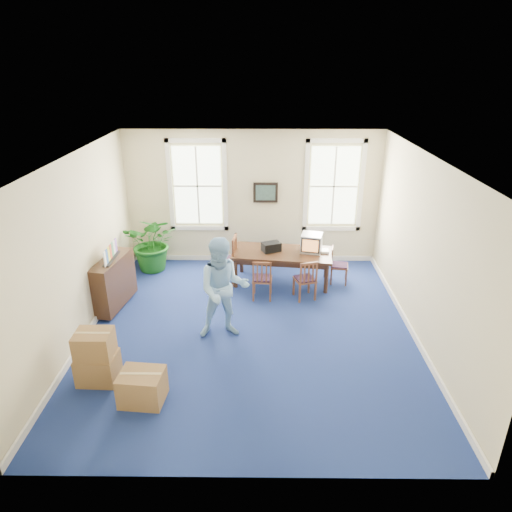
{
  "coord_description": "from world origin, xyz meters",
  "views": [
    {
      "loc": [
        0.18,
        -7.24,
        4.66
      ],
      "look_at": [
        0.1,
        0.6,
        1.25
      ],
      "focal_mm": 32.0,
      "sensor_mm": 36.0,
      "label": 1
    }
  ],
  "objects_px": {
    "conference_table": "(282,267)",
    "cardboard_boxes": "(113,351)",
    "man": "(223,289)",
    "crt_tv": "(312,243)",
    "chair_near_left": "(262,278)",
    "credenza": "(114,284)",
    "potted_plant": "(153,243)"
  },
  "relations": [
    {
      "from": "man",
      "to": "crt_tv",
      "type": "bearing_deg",
      "value": 44.06
    },
    {
      "from": "crt_tv",
      "to": "credenza",
      "type": "xyz_separation_m",
      "value": [
        -4.06,
        -1.18,
        -0.44
      ]
    },
    {
      "from": "potted_plant",
      "to": "cardboard_boxes",
      "type": "relative_size",
      "value": 0.86
    },
    {
      "from": "chair_near_left",
      "to": "potted_plant",
      "type": "relative_size",
      "value": 0.66
    },
    {
      "from": "credenza",
      "to": "potted_plant",
      "type": "xyz_separation_m",
      "value": [
        0.42,
        1.78,
        0.19
      ]
    },
    {
      "from": "conference_table",
      "to": "crt_tv",
      "type": "height_order",
      "value": "crt_tv"
    },
    {
      "from": "credenza",
      "to": "conference_table",
      "type": "bearing_deg",
      "value": 27.54
    },
    {
      "from": "crt_tv",
      "to": "cardboard_boxes",
      "type": "xyz_separation_m",
      "value": [
        -3.42,
        -3.39,
        -0.48
      ]
    },
    {
      "from": "credenza",
      "to": "potted_plant",
      "type": "height_order",
      "value": "potted_plant"
    },
    {
      "from": "cardboard_boxes",
      "to": "crt_tv",
      "type": "bearing_deg",
      "value": 44.77
    },
    {
      "from": "chair_near_left",
      "to": "man",
      "type": "relative_size",
      "value": 0.48
    },
    {
      "from": "man",
      "to": "credenza",
      "type": "distance_m",
      "value": 2.54
    },
    {
      "from": "credenza",
      "to": "crt_tv",
      "type": "bearing_deg",
      "value": 25.44
    },
    {
      "from": "chair_near_left",
      "to": "credenza",
      "type": "bearing_deg",
      "value": 10.57
    },
    {
      "from": "conference_table",
      "to": "chair_near_left",
      "type": "relative_size",
      "value": 2.4
    },
    {
      "from": "conference_table",
      "to": "crt_tv",
      "type": "distance_m",
      "value": 0.86
    },
    {
      "from": "conference_table",
      "to": "man",
      "type": "xyz_separation_m",
      "value": [
        -1.13,
        -2.15,
        0.57
      ]
    },
    {
      "from": "conference_table",
      "to": "credenza",
      "type": "bearing_deg",
      "value": -154.28
    },
    {
      "from": "conference_table",
      "to": "crt_tv",
      "type": "relative_size",
      "value": 4.52
    },
    {
      "from": "chair_near_left",
      "to": "cardboard_boxes",
      "type": "xyz_separation_m",
      "value": [
        -2.34,
        -2.61,
        0.01
      ]
    },
    {
      "from": "conference_table",
      "to": "credenza",
      "type": "distance_m",
      "value": 3.6
    },
    {
      "from": "conference_table",
      "to": "man",
      "type": "bearing_deg",
      "value": -110.29
    },
    {
      "from": "conference_table",
      "to": "cardboard_boxes",
      "type": "bearing_deg",
      "value": -122.34
    },
    {
      "from": "conference_table",
      "to": "chair_near_left",
      "type": "distance_m",
      "value": 0.87
    },
    {
      "from": "credenza",
      "to": "cardboard_boxes",
      "type": "height_order",
      "value": "credenza"
    },
    {
      "from": "chair_near_left",
      "to": "crt_tv",
      "type": "bearing_deg",
      "value": -140.91
    },
    {
      "from": "chair_near_left",
      "to": "cardboard_boxes",
      "type": "height_order",
      "value": "cardboard_boxes"
    },
    {
      "from": "credenza",
      "to": "potted_plant",
      "type": "bearing_deg",
      "value": 85.93
    },
    {
      "from": "conference_table",
      "to": "man",
      "type": "distance_m",
      "value": 2.5
    },
    {
      "from": "chair_near_left",
      "to": "potted_plant",
      "type": "height_order",
      "value": "potted_plant"
    },
    {
      "from": "conference_table",
      "to": "credenza",
      "type": "relative_size",
      "value": 1.7
    },
    {
      "from": "man",
      "to": "potted_plant",
      "type": "distance_m",
      "value": 3.38
    }
  ]
}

